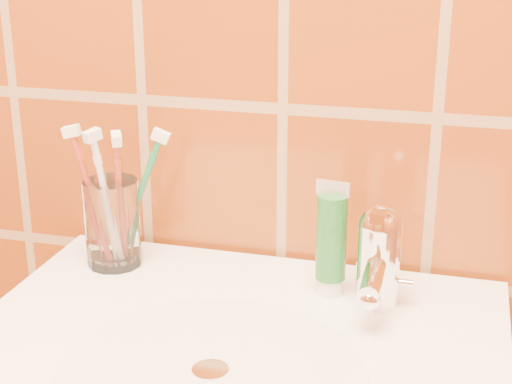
% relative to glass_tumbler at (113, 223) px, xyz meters
% --- Properties ---
extents(glass_tumbler, '(0.08, 0.08, 0.11)m').
position_rel_glass_tumbler_xyz_m(glass_tumbler, '(0.00, 0.00, 0.00)').
color(glass_tumbler, white).
rests_on(glass_tumbler, pedestal_sink).
extents(toothpaste_tube, '(0.04, 0.03, 0.14)m').
position_rel_glass_tumbler_xyz_m(toothpaste_tube, '(0.27, -0.01, 0.01)').
color(toothpaste_tube, white).
rests_on(toothpaste_tube, pedestal_sink).
extents(faucet, '(0.05, 0.11, 0.12)m').
position_rel_glass_tumbler_xyz_m(faucet, '(0.33, -0.03, 0.01)').
color(faucet, white).
rests_on(faucet, pedestal_sink).
extents(toothbrush_0, '(0.11, 0.10, 0.18)m').
position_rel_glass_tumbler_xyz_m(toothbrush_0, '(0.03, 0.01, 0.03)').
color(toothbrush_0, '#1F7441').
rests_on(toothbrush_0, glass_tumbler).
extents(toothbrush_1, '(0.07, 0.09, 0.19)m').
position_rel_glass_tumbler_xyz_m(toothbrush_1, '(0.01, -0.01, 0.03)').
color(toothbrush_1, '#A13522').
rests_on(toothbrush_1, glass_tumbler).
extents(toothbrush_2, '(0.07, 0.09, 0.19)m').
position_rel_glass_tumbler_xyz_m(toothbrush_2, '(0.00, -0.02, 0.04)').
color(toothbrush_2, white).
rests_on(toothbrush_2, glass_tumbler).
extents(toothbrush_3, '(0.08, 0.07, 0.19)m').
position_rel_glass_tumbler_xyz_m(toothbrush_3, '(-0.02, -0.01, 0.03)').
color(toothbrush_3, '#A63523').
rests_on(toothbrush_3, glass_tumbler).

